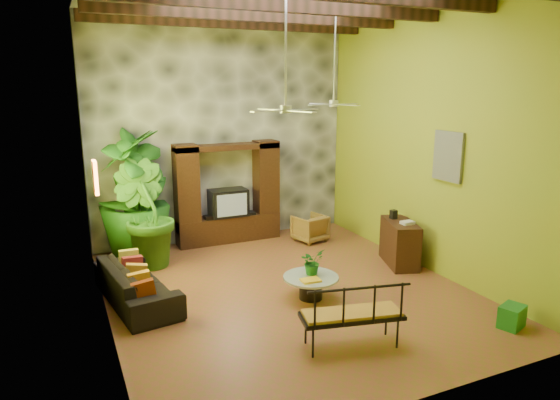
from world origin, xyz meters
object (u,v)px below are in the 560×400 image
tall_plant_c (133,194)px  side_console (400,243)px  green_bin (512,317)px  ceiling_fan_back (334,93)px  tall_plant_a (139,194)px  ceiling_fan_front (286,96)px  sofa (137,284)px  entertainment_center (228,200)px  wicker_armchair (310,228)px  iron_bench (355,312)px  tall_plant_b (144,214)px  coffee_table (311,284)px

tall_plant_c → side_console: bearing=-30.7°
green_bin → tall_plant_c: bearing=128.8°
ceiling_fan_back → tall_plant_a: bearing=155.2°
ceiling_fan_front → sofa: size_ratio=0.84×
tall_plant_a → side_console: bearing=-29.5°
entertainment_center → tall_plant_c: 2.13m
wicker_armchair → tall_plant_c: tall_plant_c is taller
sofa → wicker_armchair: 4.56m
wicker_armchair → iron_bench: iron_bench is taller
iron_bench → ceiling_fan_back: bearing=77.4°
ceiling_fan_back → wicker_armchair: ceiling_fan_back is taller
tall_plant_c → ceiling_fan_front: bearing=-61.2°
tall_plant_c → green_bin: (4.61, -5.72, -1.16)m
wicker_armchair → tall_plant_b: (-3.75, -0.09, 0.76)m
ceiling_fan_front → ceiling_fan_back: size_ratio=1.00×
tall_plant_b → green_bin: size_ratio=5.47×
wicker_armchair → side_console: (0.93, -2.11, 0.14)m
tall_plant_b → iron_bench: (2.04, -4.46, -0.53)m
ceiling_fan_front → coffee_table: size_ratio=1.98×
tall_plant_b → coffee_table: bearing=-50.5°
wicker_armchair → side_console: size_ratio=0.61×
ceiling_fan_front → tall_plant_a: size_ratio=0.69×
ceiling_fan_front → tall_plant_c: ceiling_fan_front is taller
wicker_armchair → tall_plant_c: 4.02m
tall_plant_a → tall_plant_b: 0.67m
entertainment_center → iron_bench: bearing=-89.9°
tall_plant_c → iron_bench: tall_plant_c is taller
sofa → tall_plant_c: (0.38, 2.47, 1.01)m
tall_plant_a → iron_bench: bearing=-68.2°
ceiling_fan_back → tall_plant_c: size_ratio=0.70×
side_console → sofa: bearing=-164.6°
ceiling_fan_back → tall_plant_b: bearing=163.8°
tall_plant_c → wicker_armchair: bearing=-10.6°
ceiling_fan_back → sofa: size_ratio=0.84×
sofa → ceiling_fan_back: bearing=-89.8°
wicker_armchair → iron_bench: (-1.71, -4.55, 0.23)m
iron_bench → green_bin: iron_bench is taller
tall_plant_b → side_console: 5.13m
ceiling_fan_back → sofa: 5.15m
ceiling_fan_back → tall_plant_b: ceiling_fan_back is taller
ceiling_fan_front → tall_plant_b: 3.98m
entertainment_center → green_bin: 6.37m
tall_plant_a → coffee_table: bearing=-56.2°
entertainment_center → iron_bench: size_ratio=1.60×
coffee_table → tall_plant_c: bearing=123.3°
wicker_armchair → coffee_table: bearing=49.0°
ceiling_fan_back → tall_plant_a: ceiling_fan_back is taller
iron_bench → tall_plant_b: bearing=127.0°
sofa → coffee_table: sofa is taller
wicker_armchair → ceiling_fan_front: bearing=41.6°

